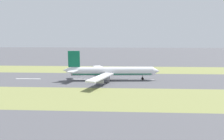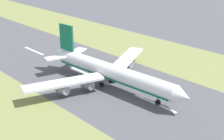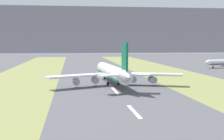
% 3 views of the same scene
% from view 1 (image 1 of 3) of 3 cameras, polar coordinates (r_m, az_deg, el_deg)
% --- Properties ---
extents(ground_plane, '(800.00, 800.00, 0.00)m').
position_cam_1_polar(ground_plane, '(153.23, -1.67, -2.49)').
color(ground_plane, '#4C4C51').
extents(grass_median_west, '(40.00, 600.00, 0.01)m').
position_cam_1_polar(grass_median_west, '(197.41, -0.61, 0.12)').
color(grass_median_west, olive).
rests_on(grass_median_west, ground).
extents(grass_median_east, '(40.00, 600.00, 0.01)m').
position_cam_1_polar(grass_median_east, '(109.71, -3.58, -7.19)').
color(grass_median_east, olive).
rests_on(grass_median_east, ground).
extents(centreline_dash_near, '(1.20, 18.00, 0.01)m').
position_cam_1_polar(centreline_dash_near, '(167.08, -21.01, -2.13)').
color(centreline_dash_near, silver).
rests_on(centreline_dash_near, ground).
extents(centreline_dash_mid, '(1.20, 18.00, 0.01)m').
position_cam_1_polar(centreline_dash_mid, '(155.23, -7.37, -2.41)').
color(centreline_dash_mid, silver).
rests_on(centreline_dash_mid, ground).
extents(centreline_dash_far, '(1.20, 18.00, 0.01)m').
position_cam_1_polar(centreline_dash_far, '(153.23, 7.52, -2.57)').
color(centreline_dash_far, silver).
rests_on(centreline_dash_far, ground).
extents(airplane_main_jet, '(64.00, 67.22, 20.20)m').
position_cam_1_polar(airplane_main_jet, '(150.50, -0.73, -0.37)').
color(airplane_main_jet, white).
rests_on(airplane_main_jet, ground).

